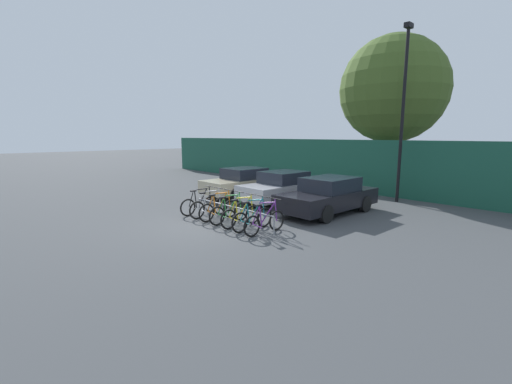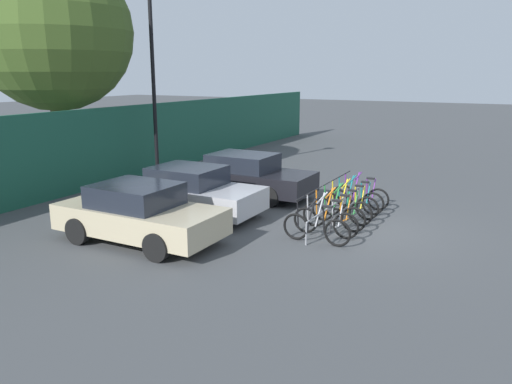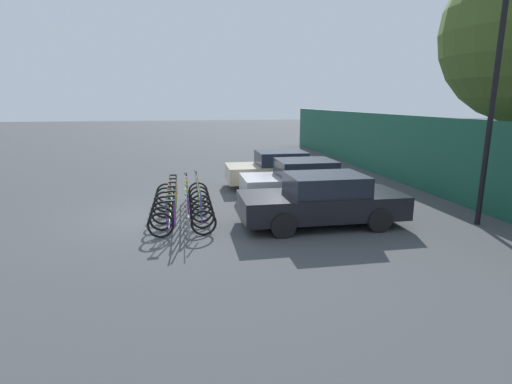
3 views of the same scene
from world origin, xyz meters
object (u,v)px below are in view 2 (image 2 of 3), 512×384
(bicycle_yellow, at_px, (349,204))
(car_silver, at_px, (190,191))
(bicycle_green, at_px, (342,209))
(lamp_post, at_px, (153,66))
(car_black, at_px, (245,175))
(car_beige, at_px, (139,213))
(tree_behind_hoarding, at_px, (53,32))
(bicycle_purple, at_px, (361,196))
(bicycle_black, at_px, (316,228))
(bicycle_silver, at_px, (326,221))
(bicycle_teal, at_px, (355,200))
(bike_rack, at_px, (336,205))
(bicycle_orange, at_px, (334,215))

(bicycle_yellow, height_order, car_silver, car_silver)
(bicycle_green, xyz_separation_m, lamp_post, (2.14, 7.97, 3.80))
(bicycle_green, relative_size, car_black, 0.39)
(car_beige, xyz_separation_m, tree_behind_hoarding, (3.96, 7.01, 4.63))
(lamp_post, bearing_deg, car_black, -99.90)
(bicycle_yellow, distance_m, bicycle_purple, 1.13)
(bicycle_green, distance_m, car_silver, 4.23)
(bicycle_black, height_order, bicycle_silver, same)
(bicycle_yellow, xyz_separation_m, bicycle_teal, (0.56, 0.00, 0.00))
(bike_rack, bearing_deg, car_silver, 107.75)
(car_beige, xyz_separation_m, car_black, (5.10, -0.02, 0.00))
(bicycle_black, height_order, car_silver, car_silver)
(bicycle_silver, bearing_deg, car_silver, 89.30)
(bicycle_purple, bearing_deg, tree_behind_hoarding, 98.94)
(car_beige, bearing_deg, bike_rack, -44.67)
(bicycle_black, xyz_separation_m, bicycle_orange, (1.22, 0.00, 0.00))
(bike_rack, relative_size, bicycle_orange, 2.41)
(bicycle_green, height_order, bicycle_yellow, same)
(car_beige, bearing_deg, tree_behind_hoarding, 60.54)
(bicycle_silver, bearing_deg, bicycle_black, 178.34)
(bicycle_silver, relative_size, lamp_post, 0.22)
(car_beige, relative_size, car_black, 0.92)
(car_beige, distance_m, car_black, 5.10)
(bicycle_green, bearing_deg, lamp_post, 74.36)
(bicycle_orange, height_order, car_silver, car_silver)
(bicycle_silver, distance_m, tree_behind_hoarding, 11.94)
(bicycle_green, bearing_deg, bicycle_black, 179.38)
(car_silver, xyz_separation_m, lamp_post, (3.42, 3.96, 3.49))
(bicycle_orange, xyz_separation_m, lamp_post, (2.75, 7.97, 3.80))
(car_black, bearing_deg, bicycle_yellow, -101.77)
(tree_behind_hoarding, bearing_deg, bicycle_yellow, -88.08)
(bicycle_silver, xyz_separation_m, car_beige, (-2.49, 3.76, 0.31))
(car_black, relative_size, tree_behind_hoarding, 0.54)
(bicycle_purple, height_order, tree_behind_hoarding, tree_behind_hoarding)
(bicycle_purple, xyz_separation_m, car_silver, (-3.03, 4.02, 0.31))
(bike_rack, relative_size, car_black, 0.94)
(bike_rack, relative_size, bicycle_silver, 2.41)
(tree_behind_hoarding, bearing_deg, bike_rack, -91.63)
(bike_rack, xyz_separation_m, bicycle_yellow, (0.66, -0.15, -0.11))
(bike_rack, distance_m, bicycle_teal, 1.24)
(bike_rack, height_order, car_black, car_black)
(bike_rack, bearing_deg, bicycle_teal, -6.91)
(tree_behind_hoarding, bearing_deg, bicycle_black, -101.00)
(bicycle_teal, bearing_deg, lamp_post, 80.44)
(bicycle_orange, distance_m, car_beige, 4.88)
(lamp_post, bearing_deg, bicycle_silver, -112.81)
(lamp_post, xyz_separation_m, tree_behind_hoarding, (-1.88, 2.80, 1.14))
(bicycle_silver, xyz_separation_m, tree_behind_hoarding, (1.47, 10.77, 4.94))
(bicycle_black, bearing_deg, car_silver, 82.35)
(car_beige, bearing_deg, bicycle_silver, -56.55)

